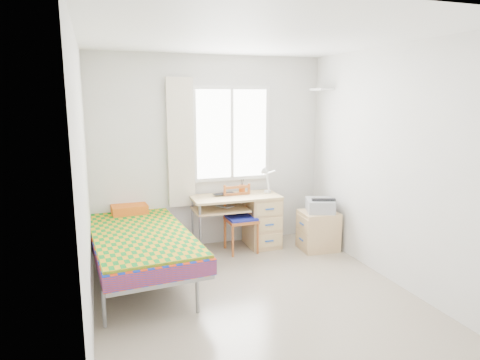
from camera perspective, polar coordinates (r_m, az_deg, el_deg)
name	(u,v)px	position (r m, az deg, el deg)	size (l,w,h in m)	color
floor	(255,296)	(4.64, 2.00, -15.20)	(3.50, 3.50, 0.00)	#BCAD93
ceiling	(257,37)	(4.20, 2.25, 18.55)	(3.50, 3.50, 0.00)	white
wall_back	(210,153)	(5.88, -3.97, 3.67)	(3.20, 3.20, 0.00)	silver
wall_left	(84,184)	(3.96, -20.05, -0.55)	(3.50, 3.50, 0.00)	silver
wall_right	(391,166)	(5.02, 19.46, 1.81)	(3.50, 3.50, 0.00)	silver
window	(232,134)	(5.91, -1.11, 6.17)	(1.10, 0.04, 1.30)	white
curtain	(181,143)	(5.70, -7.90, 4.88)	(0.35, 0.05, 1.70)	#F0E1C6
floating_shelf	(322,89)	(6.07, 10.84, 11.78)	(0.20, 0.32, 0.03)	white
bed	(139,236)	(5.10, -13.32, -7.34)	(1.21, 2.31, 0.97)	gray
desk	(257,218)	(5.95, 2.29, -5.07)	(1.19, 0.56, 0.74)	tan
chair	(240,214)	(5.76, 0.06, -4.56)	(0.39, 0.39, 0.90)	#A43D1F
cabinet	(318,230)	(5.95, 10.36, -6.64)	(0.51, 0.46, 0.53)	tan
printer	(320,205)	(5.88, 10.61, -3.29)	(0.46, 0.50, 0.18)	#A6A9AE
laptop	(225,195)	(5.77, -1.99, -1.99)	(0.30, 0.19, 0.02)	black
pen_cup	(242,189)	(5.94, 0.27, -1.20)	(0.09, 0.09, 0.11)	#D26017
task_lamp	(267,177)	(5.80, 3.61, 0.36)	(0.22, 0.31, 0.39)	white
book	(221,207)	(5.76, -2.55, -3.65)	(0.15, 0.21, 0.02)	gray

